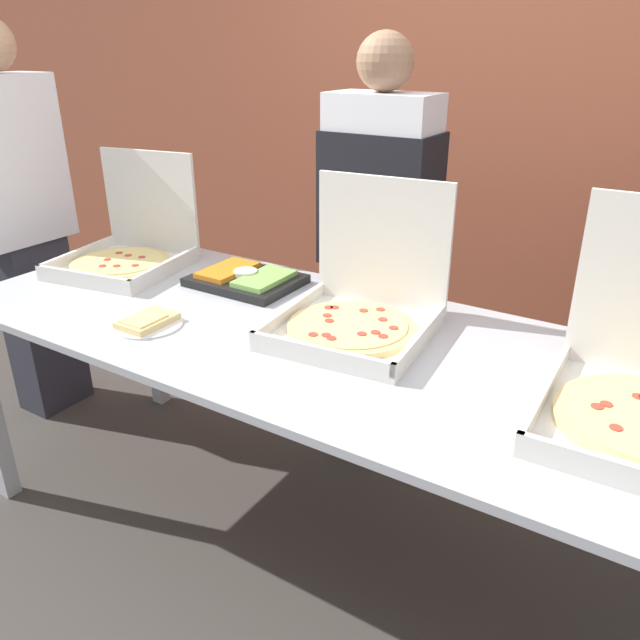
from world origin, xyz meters
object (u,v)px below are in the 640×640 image
pizza_box_near_right (360,306)px  pizza_box_far_right (128,248)px  paper_plate_front_left (147,322)px  person_server_vest (379,236)px  person_guest_cap (22,222)px  veggie_tray (246,279)px

pizza_box_near_right → pizza_box_far_right: bearing=172.5°
paper_plate_front_left → person_server_vest: size_ratio=0.13×
pizza_box_far_right → person_guest_cap: (-0.66, -0.00, 0.01)m
pizza_box_far_right → paper_plate_front_left: bearing=-47.1°
paper_plate_front_left → person_server_vest: bearing=70.0°
pizza_box_near_right → person_server_vest: size_ratio=0.30×
pizza_box_far_right → person_guest_cap: size_ratio=0.29×
pizza_box_far_right → paper_plate_front_left: (0.48, -0.36, -0.06)m
person_server_vest → person_guest_cap: (-1.47, -0.55, -0.03)m
pizza_box_near_right → paper_plate_front_left: 0.66m
paper_plate_front_left → veggie_tray: size_ratio=0.57×
pizza_box_far_right → veggie_tray: size_ratio=1.35×
person_server_vest → pizza_box_near_right: bearing=112.3°
veggie_tray → person_guest_cap: (-1.17, -0.09, 0.06)m
veggie_tray → person_server_vest: size_ratio=0.22×
pizza_box_far_right → person_guest_cap: 0.66m
paper_plate_front_left → person_server_vest: 0.97m
veggie_tray → paper_plate_front_left: bearing=-94.2°
pizza_box_far_right → veggie_tray: bearing=-0.3°
veggie_tray → pizza_box_near_right: bearing=-13.0°
paper_plate_front_left → person_server_vest: (0.33, 0.91, 0.10)m
pizza_box_far_right → veggie_tray: pizza_box_far_right is taller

